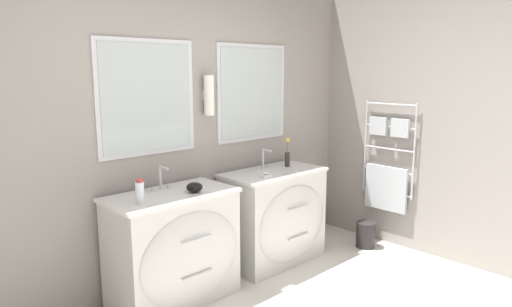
{
  "coord_description": "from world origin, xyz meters",
  "views": [
    {
      "loc": [
        -1.97,
        -1.34,
        1.76
      ],
      "look_at": [
        0.5,
        1.23,
        1.11
      ],
      "focal_mm": 32.0,
      "sensor_mm": 36.0,
      "label": 1
    }
  ],
  "objects": [
    {
      "name": "wall_back",
      "position": [
        0.01,
        1.78,
        1.31
      ],
      "size": [
        5.88,
        0.17,
        2.6
      ],
      "color": "gray",
      "rests_on": "ground_plane"
    },
    {
      "name": "wall_right",
      "position": [
        2.17,
        0.79,
        1.29
      ],
      "size": [
        0.13,
        3.63,
        2.6
      ],
      "color": "gray",
      "rests_on": "ground_plane"
    },
    {
      "name": "vanity_left",
      "position": [
        -0.15,
        1.43,
        0.44
      ],
      "size": [
        0.96,
        0.58,
        0.86
      ],
      "color": "silver",
      "rests_on": "ground_plane"
    },
    {
      "name": "vanity_right",
      "position": [
        0.95,
        1.43,
        0.44
      ],
      "size": [
        0.96,
        0.58,
        0.86
      ],
      "color": "silver",
      "rests_on": "ground_plane"
    },
    {
      "name": "faucet_left",
      "position": [
        -0.15,
        1.59,
        0.95
      ],
      "size": [
        0.17,
        0.12,
        0.19
      ],
      "color": "silver",
      "rests_on": "vanity_left"
    },
    {
      "name": "faucet_right",
      "position": [
        0.95,
        1.59,
        0.95
      ],
      "size": [
        0.17,
        0.12,
        0.19
      ],
      "color": "silver",
      "rests_on": "vanity_right"
    },
    {
      "name": "toiletry_bottle",
      "position": [
        -0.45,
        1.38,
        0.94
      ],
      "size": [
        0.06,
        0.06,
        0.18
      ],
      "color": "silver",
      "rests_on": "vanity_left"
    },
    {
      "name": "amenity_bowl",
      "position": [
        0.0,
        1.37,
        0.9
      ],
      "size": [
        0.12,
        0.12,
        0.07
      ],
      "color": "black",
      "rests_on": "vanity_left"
    },
    {
      "name": "flower_vase",
      "position": [
        1.19,
        1.51,
        0.97
      ],
      "size": [
        0.05,
        0.05,
        0.28
      ],
      "color": "#332D2D",
      "rests_on": "vanity_right"
    },
    {
      "name": "soap_dish",
      "position": [
        0.73,
        1.34,
        0.88
      ],
      "size": [
        0.1,
        0.07,
        0.04
      ],
      "color": "white",
      "rests_on": "vanity_right"
    },
    {
      "name": "waste_bin",
      "position": [
        1.86,
        1.04,
        0.13
      ],
      "size": [
        0.19,
        0.19,
        0.26
      ],
      "color": "#282626",
      "rests_on": "ground_plane"
    }
  ]
}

